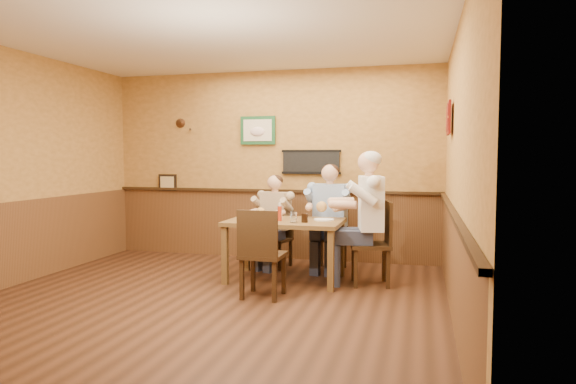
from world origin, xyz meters
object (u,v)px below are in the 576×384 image
chair_right_end (370,243)px  diner_blue_polo (330,223)px  pepper_shaker (271,216)px  chair_back_right (330,237)px  cola_tumbler (305,218)px  hot_sauce_bottle (280,213)px  chair_back_left (276,238)px  chair_near_side (263,253)px  dining_table (285,227)px  diner_white_elder (371,225)px  salt_shaker (281,216)px  water_glass_mid (294,217)px  diner_tan_shirt (276,226)px  water_glass_left (254,217)px

chair_right_end → diner_blue_polo: diner_blue_polo is taller
pepper_shaker → chair_back_right: bearing=51.8°
cola_tumbler → hot_sauce_bottle: hot_sauce_bottle is taller
chair_back_left → chair_near_side: 1.52m
dining_table → diner_white_elder: bearing=2.6°
chair_near_side → dining_table: bearing=-91.8°
diner_blue_polo → cola_tumbler: diner_blue_polo is taller
salt_shaker → pepper_shaker: salt_shaker is taller
water_glass_mid → salt_shaker: (-0.21, 0.19, -0.02)m
diner_tan_shirt → pepper_shaker: diner_tan_shirt is taller
chair_right_end → water_glass_mid: 0.97m
chair_right_end → chair_near_side: 1.36m
water_glass_mid → chair_near_side: bearing=-108.8°
water_glass_left → water_glass_mid: same height
diner_tan_shirt → diner_blue_polo: diner_blue_polo is taller
chair_back_left → cola_tumbler: 1.13m
water_glass_left → pepper_shaker: water_glass_left is taller
diner_tan_shirt → salt_shaker: bearing=-54.6°
chair_back_left → cola_tumbler: (0.61, -0.86, 0.40)m
water_glass_left → cola_tumbler: water_glass_left is taller
cola_tumbler → hot_sauce_bottle: (-0.32, 0.06, 0.05)m
chair_back_left → hot_sauce_bottle: 0.96m
water_glass_left → dining_table: bearing=45.0°
water_glass_mid → cola_tumbler: size_ratio=1.24×
dining_table → cola_tumbler: bearing=-30.4°
diner_blue_polo → water_glass_mid: diner_blue_polo is taller
water_glass_mid → chair_back_left: bearing=117.9°
diner_blue_polo → salt_shaker: diner_blue_polo is taller
dining_table → salt_shaker: 0.15m
chair_near_side → diner_blue_polo: 1.59m
dining_table → hot_sauce_bottle: bearing=-110.5°
water_glass_left → chair_back_right: bearing=54.1°
diner_white_elder → pepper_shaker: size_ratio=15.69×
water_glass_mid → cola_tumbler: bearing=20.8°
chair_back_left → water_glass_mid: bearing=-47.1°
chair_near_side → diner_white_elder: bearing=-141.3°
chair_back_left → chair_right_end: bearing=-10.5°
chair_back_right → diner_white_elder: size_ratio=0.63×
water_glass_left → hot_sauce_bottle: size_ratio=0.64×
chair_right_end → cola_tumbler: size_ratio=9.68×
water_glass_left → diner_blue_polo: bearing=54.1°
dining_table → chair_back_right: (0.44, 0.72, -0.21)m
diner_white_elder → water_glass_left: 1.39m
diner_tan_shirt → cola_tumbler: 1.08m
dining_table → diner_tan_shirt: (-0.32, 0.70, -0.08)m
water_glass_mid → chair_back_right: bearing=73.6°
chair_back_left → diner_tan_shirt: 0.17m
chair_back_right → water_glass_mid: size_ratio=7.02×
chair_back_right → diner_white_elder: 0.94m
chair_back_left → chair_back_right: 0.76m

